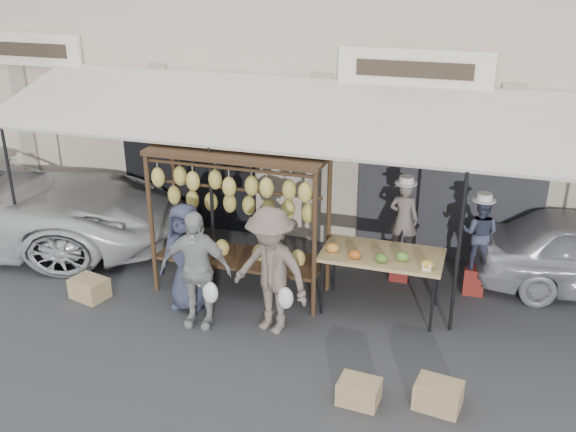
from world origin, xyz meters
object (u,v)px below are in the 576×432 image
vendor_right (480,233)px  banana_rack (238,196)px  customer_right (271,271)px  crate_near_a (359,392)px  customer_left (186,257)px  customer_mid (196,269)px  vendor_left (403,219)px  crate_near_b (438,395)px  produce_table (382,257)px  crate_far (89,288)px

vendor_right → banana_rack: bearing=28.0°
banana_rack → vendor_right: size_ratio=2.32×
customer_right → banana_rack: bearing=149.3°
banana_rack → crate_near_a: bearing=-41.8°
customer_left → customer_mid: customer_mid is taller
vendor_left → crate_near_b: bearing=109.8°
produce_table → customer_mid: customer_mid is taller
customer_left → crate_near_a: customer_left is taller
customer_mid → crate_far: (-1.87, 0.16, -0.69)m
vendor_left → crate_near_b: size_ratio=2.41×
banana_rack → vendor_left: (2.26, 1.15, -0.54)m
customer_left → customer_right: bearing=-4.6°
banana_rack → vendor_left: size_ratio=2.10×
crate_near_a → crate_near_b: crate_near_b is taller
customer_mid → crate_near_a: bearing=-28.3°
vendor_left → crate_near_a: vendor_left is taller
banana_rack → vendor_left: banana_rack is taller
customer_mid → crate_far: 2.00m
banana_rack → crate_far: banana_rack is taller
produce_table → crate_far: (-4.21, -0.93, -0.71)m
banana_rack → crate_near_b: bearing=-30.2°
vendor_right → crate_far: (-5.49, -1.92, -0.83)m
customer_left → customer_right: 1.36m
produce_table → vendor_right: bearing=37.4°
customer_right → crate_near_b: 2.65m
vendor_left → crate_near_b: vendor_left is taller
vendor_left → customer_mid: 3.31m
vendor_left → crate_far: vendor_left is taller
customer_mid → crate_far: customer_mid is taller
crate_near_a → customer_left: bearing=154.1°
vendor_left → customer_right: (-1.47, -2.01, -0.13)m
customer_left → crate_near_b: bearing=-13.8°
vendor_right → customer_left: bearing=34.2°
produce_table → crate_near_a: produce_table is taller
customer_right → produce_table: bearing=51.2°
banana_rack → crate_near_b: (3.14, -1.83, -1.41)m
vendor_left → customer_left: vendor_left is taller
customer_mid → customer_left: bearing=125.1°
vendor_right → crate_near_a: 3.39m
banana_rack → customer_right: size_ratio=1.45×
customer_right → crate_near_b: size_ratio=3.49×
customer_right → vendor_left: bearing=70.1°
produce_table → customer_left: bearing=-164.7°
vendor_left → crate_near_a: bearing=93.4°
banana_rack → produce_table: size_ratio=1.53×
produce_table → customer_mid: 2.58m
customer_right → crate_far: bearing=-163.6°
produce_table → crate_near_b: bearing=-61.8°
banana_rack → customer_mid: banana_rack is taller
banana_rack → crate_far: size_ratio=5.04×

